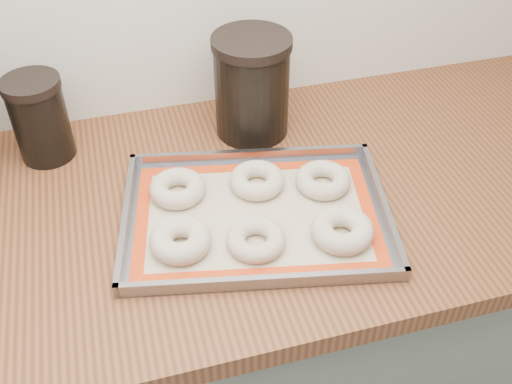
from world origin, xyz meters
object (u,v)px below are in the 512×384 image
object	(u,v)px
baking_tray	(256,215)
canister_mid	(40,118)
bagel_front_mid	(256,240)
bagel_back_mid	(257,180)
canister_right	(252,86)
bagel_back_right	(323,180)
bagel_front_left	(181,240)
bagel_front_right	(342,230)
bagel_back_left	(178,188)

from	to	relation	value
baking_tray	canister_mid	bearing A→B (deg)	140.36
baking_tray	bagel_front_mid	distance (m)	0.07
bagel_back_mid	canister_right	bearing A→B (deg)	77.48
canister_mid	bagel_back_right	bearing A→B (deg)	-26.73
bagel_front_left	bagel_back_mid	size ratio (longest dim) A/B	1.01
bagel_front_left	bagel_back_right	size ratio (longest dim) A/B	1.02
baking_tray	canister_mid	world-z (taller)	canister_mid
bagel_back_mid	canister_right	distance (m)	0.21
bagel_back_right	canister_right	world-z (taller)	canister_right
baking_tray	canister_right	size ratio (longest dim) A/B	2.46
bagel_front_left	bagel_front_mid	xyz separation A→B (m)	(0.12, -0.03, -0.00)
bagel_front_mid	canister_right	bearing A→B (deg)	75.85
bagel_front_left	bagel_back_right	xyz separation A→B (m)	(0.28, 0.08, -0.00)
baking_tray	bagel_front_mid	xyz separation A→B (m)	(-0.02, -0.07, 0.01)
bagel_back_right	canister_mid	xyz separation A→B (m)	(-0.49, 0.24, 0.06)
baking_tray	bagel_front_right	xyz separation A→B (m)	(0.12, -0.09, 0.02)
bagel_front_right	bagel_back_left	world-z (taller)	bagel_front_right
bagel_front_right	baking_tray	bearing A→B (deg)	143.68
bagel_back_left	canister_right	world-z (taller)	canister_right
bagel_front_mid	bagel_front_right	distance (m)	0.14
baking_tray	canister_mid	size ratio (longest dim) A/B	3.06
bagel_front_right	bagel_back_right	size ratio (longest dim) A/B	1.05
bagel_back_mid	canister_mid	bearing A→B (deg)	149.98
bagel_front_right	bagel_back_mid	bearing A→B (deg)	121.58
bagel_back_left	bagel_back_mid	bearing A→B (deg)	-6.38
baking_tray	bagel_back_left	distance (m)	0.15
bagel_front_mid	bagel_back_left	xyz separation A→B (m)	(-0.10, 0.16, 0.00)
bagel_back_mid	canister_mid	world-z (taller)	canister_mid
canister_mid	canister_right	xyz separation A→B (m)	(0.41, -0.03, 0.02)
baking_tray	bagel_back_mid	distance (m)	0.08
baking_tray	bagel_back_mid	bearing A→B (deg)	73.03
bagel_back_mid	bagel_back_right	world-z (taller)	same
bagel_back_mid	bagel_back_right	distance (m)	0.12
baking_tray	bagel_back_right	world-z (taller)	bagel_back_right
canister_mid	canister_right	world-z (taller)	canister_right
bagel_front_left	canister_right	size ratio (longest dim) A/B	0.49
bagel_back_left	bagel_back_mid	world-z (taller)	same
bagel_back_right	canister_mid	size ratio (longest dim) A/B	0.60
bagel_back_left	canister_mid	world-z (taller)	canister_mid
bagel_back_left	bagel_front_right	bearing A→B (deg)	-36.35
bagel_front_right	bagel_back_mid	size ratio (longest dim) A/B	1.04
canister_right	bagel_back_mid	bearing A→B (deg)	-102.52
bagel_front_right	bagel_back_right	bearing A→B (deg)	83.21
bagel_front_mid	bagel_back_right	bearing A→B (deg)	35.39
bagel_back_right	canister_right	size ratio (longest dim) A/B	0.48
bagel_front_mid	bagel_back_right	size ratio (longest dim) A/B	0.98
bagel_front_mid	bagel_back_right	xyz separation A→B (m)	(0.16, 0.11, 0.00)
bagel_front_right	canister_right	bearing A→B (deg)	99.73
bagel_front_right	bagel_back_mid	world-z (taller)	bagel_front_right
bagel_front_mid	bagel_back_mid	distance (m)	0.15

